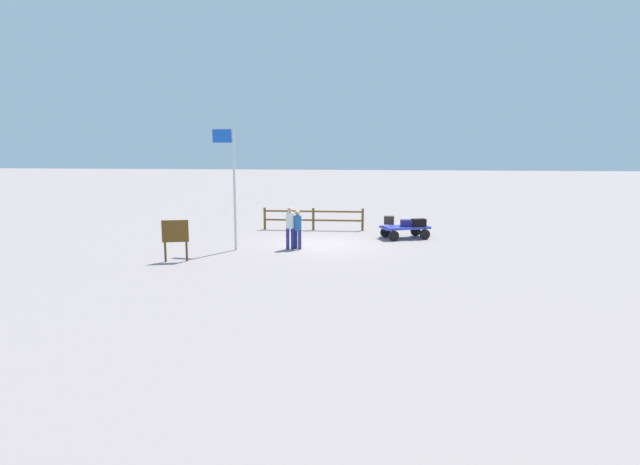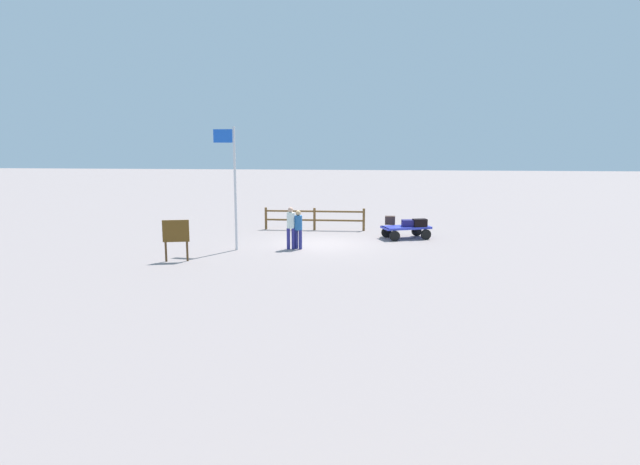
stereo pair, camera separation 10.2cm
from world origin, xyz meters
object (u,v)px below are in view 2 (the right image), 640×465
suitcase_olive (390,220)px  worker_trailing (291,225)px  suitcase_maroon (408,223)px  flagpole (233,179)px  suitcase_navy (420,223)px  signboard (176,234)px  worker_lead (298,227)px  luggage_cart (406,229)px

suitcase_olive → worker_trailing: size_ratio=0.27×
suitcase_maroon → flagpole: flagpole is taller
suitcase_navy → suitcase_olive: (1.32, -0.56, 0.02)m
suitcase_maroon → suitcase_navy: 0.54m
suitcase_olive → signboard: size_ratio=0.31×
worker_lead → worker_trailing: size_ratio=0.92×
suitcase_navy → signboard: bearing=31.2°
suitcase_maroon → flagpole: (7.18, 3.28, 2.19)m
suitcase_olive → signboard: bearing=37.7°
suitcase_olive → signboard: 10.10m
suitcase_maroon → worker_trailing: (4.91, 2.91, 0.29)m
worker_lead → suitcase_navy: bearing=-150.9°
luggage_cart → suitcase_maroon: (-0.09, 0.05, 0.29)m
suitcase_maroon → signboard: 10.42m
flagpole → signboard: size_ratio=3.21×
suitcase_maroon → suitcase_olive: (0.78, -0.55, 0.04)m
flagpole → signboard: (1.58, 2.35, -1.90)m
luggage_cart → suitcase_maroon: bearing=153.0°
suitcase_maroon → worker_lead: size_ratio=0.36×
flagpole → signboard: flagpole is taller
luggage_cart → worker_lead: (4.52, 2.91, 0.50)m
suitcase_navy → signboard: (9.30, 5.62, 0.27)m
luggage_cart → suitcase_navy: bearing=175.4°
luggage_cart → suitcase_olive: suitcase_olive is taller
signboard → suitcase_navy: bearing=-148.8°
suitcase_maroon → worker_trailing: 5.71m
luggage_cart → worker_lead: 5.39m
luggage_cart → suitcase_maroon: suitcase_maroon is taller
worker_lead → worker_trailing: 0.32m
suitcase_navy → suitcase_olive: 1.43m
worker_lead → suitcase_olive: bearing=-138.3°
suitcase_navy → flagpole: bearing=23.0°
worker_trailing → worker_lead: bearing=-170.5°
luggage_cart → flagpole: flagpole is taller
suitcase_maroon → worker_trailing: bearing=30.7°
suitcase_maroon → suitcase_olive: 0.96m
suitcase_navy → worker_lead: (5.14, 2.86, 0.18)m
suitcase_navy → suitcase_olive: bearing=-22.9°
worker_trailing → flagpole: bearing=9.2°
suitcase_maroon → signboard: (8.76, 5.63, 0.29)m
luggage_cart → worker_trailing: 5.68m
luggage_cart → flagpole: 8.22m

